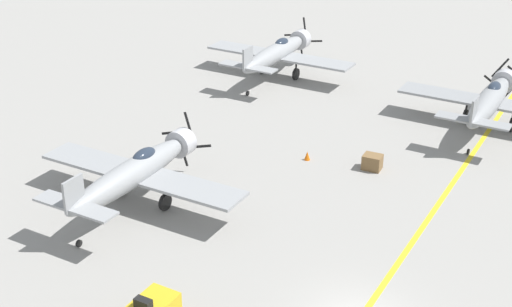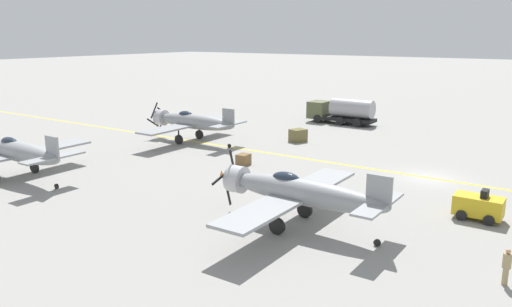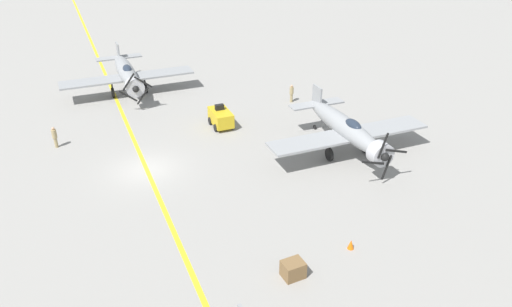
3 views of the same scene
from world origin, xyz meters
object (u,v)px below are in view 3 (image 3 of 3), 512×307
at_px(airplane_mid_left, 347,129).
at_px(ground_crew_inspecting, 55,136).
at_px(traffic_cone, 351,244).
at_px(airplane_near_center, 127,73).
at_px(supply_crate_by_tanker, 293,269).
at_px(tow_tractor, 221,117).
at_px(ground_crew_walking, 292,93).

relative_size(airplane_mid_left, ground_crew_inspecting, 7.28).
relative_size(airplane_mid_left, traffic_cone, 21.82).
xyz_separation_m(airplane_near_center, supply_crate_by_tanker, (-3.25, 28.18, -1.57)).
bearing_deg(tow_tractor, supply_crate_by_tanker, 82.47).
bearing_deg(tow_tractor, airplane_mid_left, 130.52).
distance_m(supply_crate_by_tanker, traffic_cone, 3.90).
relative_size(tow_tractor, ground_crew_inspecting, 1.58).
height_order(airplane_near_center, ground_crew_inspecting, airplane_near_center).
bearing_deg(traffic_cone, ground_crew_inspecting, -52.95).
bearing_deg(airplane_mid_left, tow_tractor, -58.76).
bearing_deg(ground_crew_walking, supply_crate_by_tanker, 64.28).
distance_m(airplane_mid_left, traffic_cone, 10.94).
distance_m(airplane_mid_left, ground_crew_inspecting, 21.35).
bearing_deg(airplane_mid_left, ground_crew_inspecting, -34.53).
bearing_deg(airplane_mid_left, ground_crew_walking, -103.45).
bearing_deg(supply_crate_by_tanker, traffic_cone, -168.62).
height_order(ground_crew_walking, ground_crew_inspecting, ground_crew_inspecting).
height_order(tow_tractor, ground_crew_walking, tow_tractor).
bearing_deg(ground_crew_walking, ground_crew_inspecting, 3.78).
xyz_separation_m(ground_crew_walking, supply_crate_by_tanker, (9.91, 20.58, -0.44)).
relative_size(ground_crew_walking, supply_crate_by_tanker, 1.52).
relative_size(airplane_near_center, airplane_mid_left, 1.00).
bearing_deg(tow_tractor, traffic_cone, 94.73).
height_order(airplane_mid_left, ground_crew_inspecting, airplane_mid_left).
xyz_separation_m(airplane_near_center, airplane_mid_left, (-12.40, 18.03, -0.00)).
relative_size(airplane_mid_left, ground_crew_walking, 7.39).
bearing_deg(airplane_near_center, supply_crate_by_tanker, 85.84).
relative_size(ground_crew_inspecting, supply_crate_by_tanker, 1.54).
distance_m(tow_tractor, ground_crew_inspecting, 12.58).
height_order(supply_crate_by_tanker, traffic_cone, supply_crate_by_tanker).
xyz_separation_m(airplane_near_center, ground_crew_inspecting, (6.88, 8.93, -1.11)).
distance_m(ground_crew_walking, traffic_cone, 20.73).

